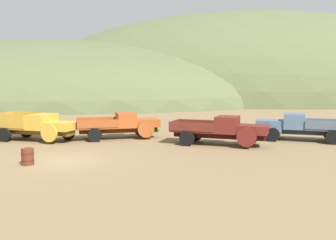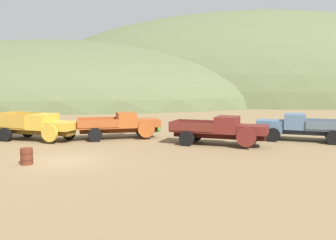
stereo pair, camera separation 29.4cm
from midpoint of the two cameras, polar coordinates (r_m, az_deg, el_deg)
name	(u,v)px [view 2 (the right image)]	position (r m, az deg, el deg)	size (l,w,h in m)	color
ground_plane	(62,161)	(19.41, -15.97, -6.27)	(300.00, 300.00, 0.00)	olive
hill_distant	(66,100)	(89.72, -15.81, 3.02)	(106.81, 82.72, 27.06)	#56603D
hill_center	(254,100)	(88.65, 13.62, 3.05)	(112.59, 62.08, 40.77)	#56603D
truck_faded_yellow	(41,126)	(26.57, -19.15, -0.91)	(6.25, 3.68, 1.91)	brown
truck_oxide_orange	(125,125)	(26.35, -6.58, -0.74)	(6.18, 3.72, 1.89)	#51220D
truck_oxblood	(225,130)	(23.45, 9.44, -1.58)	(6.44, 3.70, 1.89)	black
truck_chalk_blue	(296,127)	(26.72, 19.92, -0.98)	(6.54, 3.76, 1.89)	#262D39
oil_drum_spare	(27,156)	(19.09, -21.09, -5.38)	(0.64, 0.64, 0.83)	#5B2819
bush_lone_scrub	(208,132)	(28.30, 6.66, -1.92)	(1.03, 0.90, 0.81)	#4C8438
bush_back_edge	(154,128)	(29.79, -2.01, -1.35)	(1.19, 1.10, 1.19)	#4C8438
bush_near_barrel	(70,132)	(29.65, -15.07, -1.83)	(0.84, 0.74, 0.60)	#4C8438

